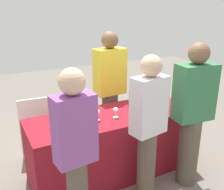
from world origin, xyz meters
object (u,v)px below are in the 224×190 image
object	(u,v)px
wine_glass_1	(86,115)
wine_glass_3	(116,110)
guest_1	(148,125)
wine_glass_0	(69,119)
wine_bottle_0	(55,112)
server_pouring	(110,88)
wine_glass_4	(143,108)
guest_2	(193,113)
wine_bottle_4	(154,92)
wine_bottle_3	(143,97)
wine_bottle_2	(132,99)
wine_glass_5	(165,103)
wine_bottle_1	(88,106)
guest_0	(76,152)
menu_board	(38,128)
wine_glass_2	(97,113)
wine_bottle_5	(160,92)
ice_bucket	(157,98)

from	to	relation	value
wine_glass_1	wine_glass_3	xyz separation A→B (m)	(0.36, -0.02, -0.01)
guest_1	wine_glass_0	bearing A→B (deg)	135.03
wine_bottle_0	server_pouring	bearing A→B (deg)	26.63
wine_glass_4	guest_2	world-z (taller)	guest_2
wine_bottle_4	wine_glass_0	distance (m)	1.32
wine_bottle_3	guest_2	world-z (taller)	guest_2
wine_bottle_2	wine_glass_1	world-z (taller)	wine_bottle_2
wine_glass_5	wine_bottle_3	bearing A→B (deg)	116.97
guest_2	wine_bottle_1	bearing A→B (deg)	149.38
wine_glass_3	guest_2	distance (m)	0.86
wine_bottle_3	guest_0	size ratio (longest dim) A/B	0.18
wine_glass_5	wine_bottle_2	bearing A→B (deg)	141.53
wine_bottle_1	guest_2	world-z (taller)	guest_2
guest_1	wine_bottle_3	bearing A→B (deg)	50.73
wine_glass_5	guest_1	distance (m)	0.68
wine_bottle_0	guest_0	world-z (taller)	guest_0
wine_bottle_4	guest_0	bearing A→B (deg)	-148.59
wine_glass_3	wine_bottle_1	bearing A→B (deg)	139.42
wine_bottle_1	wine_glass_4	xyz separation A→B (m)	(0.58, -0.31, -0.02)
menu_board	wine_glass_5	bearing A→B (deg)	-31.64
guest_1	wine_glass_4	bearing A→B (deg)	53.84
wine_glass_5	guest_2	bearing A→B (deg)	-83.57
wine_bottle_0	wine_glass_3	distance (m)	0.69
wine_bottle_0	guest_0	distance (m)	0.85
wine_glass_1	wine_glass_2	xyz separation A→B (m)	(0.13, 0.01, -0.01)
wine_bottle_5	wine_glass_5	bearing A→B (deg)	-116.94
wine_glass_0	wine_bottle_4	bearing A→B (deg)	10.90
wine_bottle_3	guest_2	size ratio (longest dim) A/B	0.17
wine_glass_2	guest_1	xyz separation A→B (m)	(0.34, -0.52, -0.01)
ice_bucket	wine_bottle_3	bearing A→B (deg)	141.24
wine_bottle_0	wine_bottle_2	xyz separation A→B (m)	(0.98, -0.03, 0.01)
wine_glass_4	guest_2	distance (m)	0.56
wine_bottle_0	server_pouring	xyz separation A→B (m)	(0.93, 0.46, 0.02)
wine_glass_1	ice_bucket	world-z (taller)	ice_bucket
server_pouring	guest_2	bearing A→B (deg)	107.51
wine_bottle_3	wine_glass_0	distance (m)	1.09
server_pouring	guest_2	world-z (taller)	server_pouring
wine_bottle_2	wine_bottle_4	distance (m)	0.41
wine_glass_4	wine_glass_3	bearing A→B (deg)	164.17
wine_glass_4	server_pouring	world-z (taller)	server_pouring
wine_bottle_5	wine_glass_5	xyz separation A→B (m)	(-0.17, -0.33, -0.03)
wine_bottle_0	wine_bottle_3	size ratio (longest dim) A/B	1.08
wine_bottle_5	wine_glass_4	xyz separation A→B (m)	(-0.51, -0.33, -0.02)
wine_bottle_0	guest_2	size ratio (longest dim) A/B	0.19
wine_bottle_1	wine_glass_4	size ratio (longest dim) A/B	2.40
guest_2	ice_bucket	bearing A→B (deg)	100.95
wine_glass_5	guest_0	distance (m)	1.49
wine_bottle_1	wine_bottle_2	distance (m)	0.58
wine_glass_0	guest_0	distance (m)	0.66
server_pouring	guest_0	world-z (taller)	server_pouring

